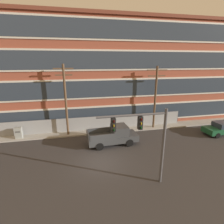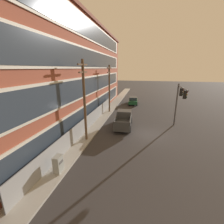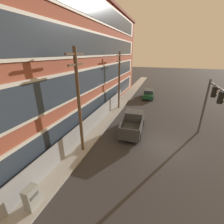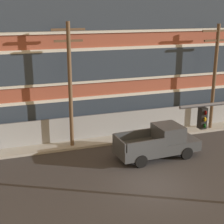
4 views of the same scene
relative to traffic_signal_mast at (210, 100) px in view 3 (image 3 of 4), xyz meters
name	(u,v)px [view 3 (image 3 of 4)]	position (x,y,z in m)	size (l,w,h in m)	color
ground_plane	(164,146)	(-2.62, 3.48, -4.03)	(160.00, 160.00, 0.00)	#333030
sidewalk_building_side	(93,133)	(-2.62, 10.64, -3.95)	(80.00, 2.00, 0.16)	#9E9B93
brick_mill_building	(19,63)	(-3.87, 17.45, 3.09)	(50.78, 12.23, 14.22)	brown
chain_link_fence	(89,125)	(-2.58, 11.08, -3.06)	(24.54, 0.06, 1.91)	gray
traffic_signal_mast	(210,100)	(0.00, 0.00, 0.00)	(4.81, 0.43, 5.72)	#4C4C51
pickup_truck_dark_grey	(133,123)	(-0.66, 6.78, -3.06)	(5.52, 2.30, 2.08)	#383A3D
sedan_dark_green	(148,94)	(13.01, 6.61, -3.23)	(4.61, 2.07, 1.56)	#194C2D
utility_pole_near_corner	(79,100)	(-5.59, 10.17, 0.60)	(2.17, 0.26, 8.44)	brown
utility_pole_midblock	(119,79)	(5.56, 10.22, 0.53)	(2.67, 0.26, 8.15)	brown
electrical_cabinet	(32,198)	(-11.09, 10.18, -3.29)	(0.73, 0.52, 1.47)	#939993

